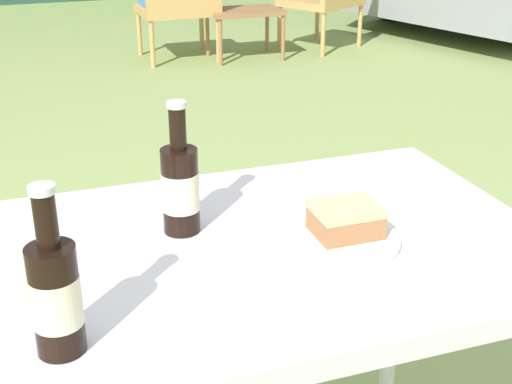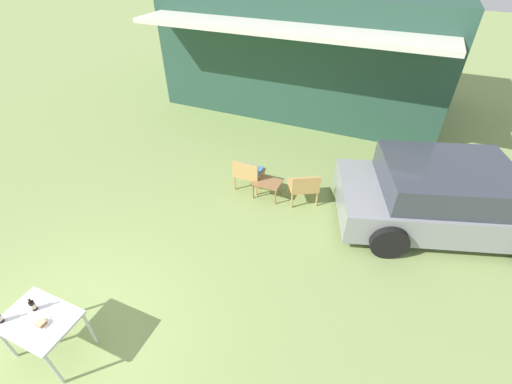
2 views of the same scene
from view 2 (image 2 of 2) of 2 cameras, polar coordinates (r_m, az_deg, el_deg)
The scene contains 10 objects.
ground_plane at distance 5.90m, azimuth -30.11°, elevation -21.66°, with size 60.00×60.00×0.00m, color #8CA35B.
cabin_building at distance 11.76m, azimuth 9.08°, elevation 22.79°, with size 8.16×5.59×3.33m.
parked_car at distance 7.33m, azimuth 29.34°, elevation -0.72°, with size 4.47×3.05×1.31m.
wicker_chair_cushioned at distance 7.43m, azimuth -1.28°, elevation 3.40°, with size 0.59×0.52×0.74m.
wicker_chair_plain at distance 7.08m, azimuth 7.99°, elevation 1.04°, with size 0.75×0.72×0.74m.
garden_side_table at distance 7.24m, azimuth 1.94°, elevation 1.43°, with size 0.56×0.41×0.38m.
patio_table at distance 5.40m, azimuth -32.36°, elevation -17.87°, with size 0.94×0.66×0.73m.
cake_on_plate at distance 5.26m, azimuth -32.29°, elevation -18.01°, with size 0.25×0.25×0.06m.
cola_bottle_near at distance 5.40m, azimuth -33.18°, elevation -15.52°, with size 0.07×0.07×0.24m.
fork at distance 5.31m, azimuth -32.81°, elevation -17.86°, with size 0.16×0.08×0.01m.
Camera 2 is at (3.49, -1.13, 4.62)m, focal length 24.00 mm.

